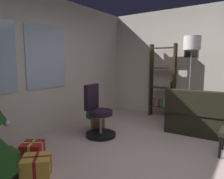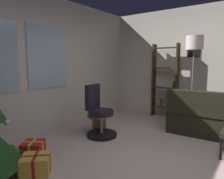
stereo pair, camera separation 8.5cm
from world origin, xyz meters
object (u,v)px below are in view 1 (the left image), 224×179
(gift_box_green, at_px, (8,159))
(bookshelf, at_px, (162,86))
(gift_box_red, at_px, (32,149))
(potted_plant, at_px, (96,120))
(gift_box_gold, at_px, (37,166))
(office_chair, at_px, (98,116))
(floor_lamp, at_px, (192,50))

(gift_box_green, relative_size, bookshelf, 0.19)
(gift_box_red, xyz_separation_m, potted_plant, (1.45, -0.02, 0.11))
(gift_box_gold, bearing_deg, gift_box_red, 60.81)
(gift_box_red, bearing_deg, bookshelf, -12.98)
(gift_box_red, bearing_deg, gift_box_green, 179.89)
(gift_box_gold, height_order, bookshelf, bookshelf)
(bookshelf, bearing_deg, potted_plant, 157.76)
(gift_box_green, xyz_separation_m, gift_box_gold, (0.10, -0.48, 0.01))
(office_chair, bearing_deg, floor_lamp, -38.89)
(gift_box_red, xyz_separation_m, office_chair, (1.21, -0.27, 0.27))
(potted_plant, bearing_deg, gift_box_red, 179.21)
(bookshelf, bearing_deg, gift_box_gold, 175.81)
(potted_plant, bearing_deg, bookshelf, -22.24)
(gift_box_green, bearing_deg, gift_box_gold, -78.69)
(gift_box_gold, relative_size, potted_plant, 0.82)
(gift_box_red, relative_size, gift_box_green, 1.19)
(bookshelf, bearing_deg, gift_box_red, 167.02)
(gift_box_gold, xyz_separation_m, floor_lamp, (3.02, -1.02, 1.49))
(floor_lamp, relative_size, potted_plant, 3.43)
(gift_box_red, xyz_separation_m, gift_box_gold, (-0.27, -0.48, 0.01))
(gift_box_green, relative_size, gift_box_gold, 0.76)
(gift_box_red, xyz_separation_m, floor_lamp, (2.75, -1.51, 1.51))
(potted_plant, bearing_deg, gift_box_green, 179.35)
(gift_box_green, bearing_deg, gift_box_red, -0.11)
(gift_box_red, height_order, office_chair, office_chair)
(bookshelf, relative_size, floor_lamp, 0.95)
(office_chair, bearing_deg, gift_box_green, 170.30)
(gift_box_red, distance_m, floor_lamp, 3.48)
(gift_box_red, distance_m, office_chair, 1.27)
(bookshelf, distance_m, floor_lamp, 1.21)
(floor_lamp, bearing_deg, bookshelf, 59.36)
(gift_box_green, height_order, office_chair, office_chair)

